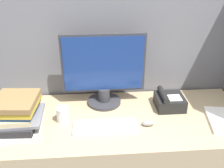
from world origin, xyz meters
TOP-DOWN VIEW (x-y plane):
  - cubicle_panel_rear at (0.00, 0.68)m, footprint 2.01×0.04m
  - desk at (0.00, 0.32)m, footprint 1.61×0.65m
  - monitor at (-0.08, 0.51)m, footprint 0.54×0.23m
  - keyboard at (-0.09, 0.23)m, footprint 0.38×0.13m
  - mouse at (0.16, 0.23)m, footprint 0.08×0.04m
  - coffee_cup at (-0.34, 0.31)m, footprint 0.08×0.08m
  - book_stack at (-0.58, 0.27)m, footprint 0.27×0.31m
  - desk_telephone at (0.34, 0.42)m, footprint 0.18×0.18m
  - paper_pile at (0.63, 0.23)m, footprint 0.23×0.30m

SIDE VIEW (x-z plane):
  - desk at x=0.00m, z-range 0.00..0.75m
  - keyboard at x=-0.09m, z-range 0.75..0.77m
  - paper_pile at x=0.63m, z-range 0.75..0.77m
  - mouse at x=0.16m, z-range 0.75..0.79m
  - desk_telephone at x=0.34m, z-range 0.74..0.86m
  - coffee_cup at x=-0.34m, z-range 0.75..0.85m
  - cubicle_panel_rear at x=0.00m, z-range 0.00..1.70m
  - book_stack at x=-0.58m, z-range 0.75..0.95m
  - monitor at x=-0.08m, z-range 0.74..1.22m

